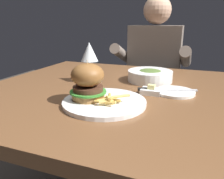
# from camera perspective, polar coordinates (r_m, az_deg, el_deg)

# --- Properties ---
(dining_table) EXTENTS (1.14, 1.00, 0.74)m
(dining_table) POSITION_cam_1_polar(r_m,az_deg,el_deg) (0.92, 2.40, -5.09)
(dining_table) COLOR brown
(dining_table) RESTS_ON ground
(main_plate) EXTENTS (0.28, 0.28, 0.01)m
(main_plate) POSITION_cam_1_polar(r_m,az_deg,el_deg) (0.73, -2.30, -3.27)
(main_plate) COLOR white
(main_plate) RESTS_ON dining_table
(burger_sandwich) EXTENTS (0.12, 0.12, 0.13)m
(burger_sandwich) POSITION_cam_1_polar(r_m,az_deg,el_deg) (0.72, -6.34, 2.10)
(burger_sandwich) COLOR #9E6B38
(burger_sandwich) RESTS_ON main_plate
(fries_pile) EXTENTS (0.10, 0.09, 0.03)m
(fries_pile) POSITION_cam_1_polar(r_m,az_deg,el_deg) (0.70, -0.43, -2.53)
(fries_pile) COLOR gold
(fries_pile) RESTS_ON main_plate
(wine_glass) EXTENTS (0.08, 0.08, 0.18)m
(wine_glass) POSITION_cam_1_polar(r_m,az_deg,el_deg) (0.98, -5.93, 9.45)
(wine_glass) COLOR silver
(wine_glass) RESTS_ON dining_table
(bread_plate) EXTENTS (0.15, 0.15, 0.01)m
(bread_plate) POSITION_cam_1_polar(r_m,az_deg,el_deg) (0.87, 16.16, -0.63)
(bread_plate) COLOR white
(bread_plate) RESTS_ON dining_table
(table_knife) EXTENTS (0.22, 0.09, 0.01)m
(table_knife) POSITION_cam_1_polar(r_m,az_deg,el_deg) (0.86, 12.89, -0.06)
(table_knife) COLOR silver
(table_knife) RESTS_ON bread_plate
(butter_dish) EXTENTS (0.07, 0.06, 0.04)m
(butter_dish) POSITION_cam_1_polar(r_m,az_deg,el_deg) (0.84, 10.18, -0.35)
(butter_dish) COLOR white
(butter_dish) RESTS_ON dining_table
(soup_bowl) EXTENTS (0.20, 0.20, 0.06)m
(soup_bowl) POSITION_cam_1_polar(r_m,az_deg,el_deg) (1.02, 9.89, 3.67)
(soup_bowl) COLOR white
(soup_bowl) RESTS_ON dining_table
(diner_person) EXTENTS (0.51, 0.36, 1.18)m
(diner_person) POSITION_cam_1_polar(r_m,az_deg,el_deg) (1.67, 10.54, 1.64)
(diner_person) COLOR #282833
(diner_person) RESTS_ON ground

